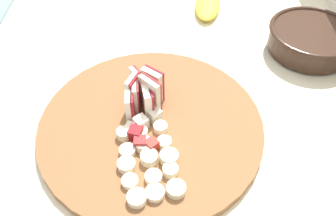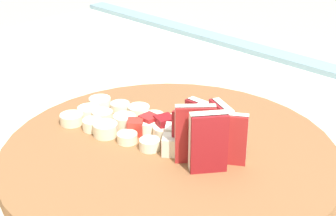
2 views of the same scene
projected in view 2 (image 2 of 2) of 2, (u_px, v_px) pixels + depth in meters
The scene contains 4 objects.
cutting_board at pixel (170, 154), 0.60m from camera, with size 0.39×0.39×0.02m, color brown.
apple_wedge_fan at pixel (207, 134), 0.57m from camera, with size 0.09×0.07×0.07m.
apple_dice_pile at pixel (162, 131), 0.62m from camera, with size 0.09×0.06×0.02m.
banana_slice_rows at pixel (122, 121), 0.65m from camera, with size 0.16×0.11×0.02m.
Camera 2 is at (-0.24, 0.36, 1.18)m, focal length 54.93 mm.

